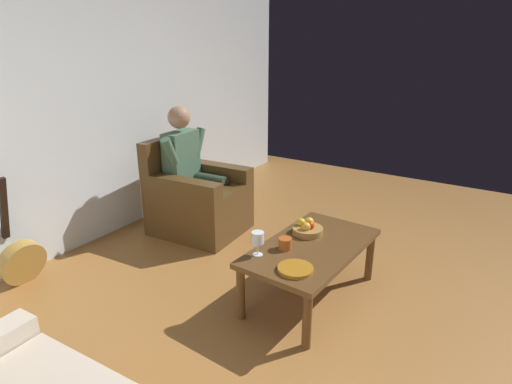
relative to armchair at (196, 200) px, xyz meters
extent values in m
plane|color=#97632F|center=(0.41, 2.08, -0.33)|extent=(6.68, 6.68, 0.00)
cube|color=silver|center=(0.41, -0.73, 0.93)|extent=(5.96, 0.06, 2.52)
cube|color=#4F3518|center=(0.00, 0.04, -0.13)|extent=(0.78, 0.89, 0.40)
cube|color=#4F3518|center=(-0.01, 0.10, 0.12)|extent=(0.46, 0.75, 0.10)
cube|color=#4F3518|center=(-0.29, 0.02, 0.19)|extent=(0.21, 0.86, 0.24)
cube|color=#4F3518|center=(0.28, 0.06, 0.19)|extent=(0.21, 0.86, 0.24)
cube|color=#4F3518|center=(0.02, -0.32, 0.34)|extent=(0.73, 0.17, 0.54)
cube|color=#476A51|center=(0.01, -0.15, 0.42)|extent=(0.39, 0.20, 0.51)
sphere|color=#A87A5B|center=(0.01, -0.15, 0.81)|extent=(0.22, 0.22, 0.22)
cylinder|color=#2F3F30|center=(-0.12, 0.05, 0.18)|extent=(0.16, 0.44, 0.13)
cylinder|color=#2F3F30|center=(-0.13, 0.27, -0.08)|extent=(0.12, 0.12, 0.50)
cylinder|color=#476A51|center=(-0.21, -0.12, 0.53)|extent=(0.21, 0.10, 0.29)
cylinder|color=#2F3F30|center=(0.11, 0.07, 0.18)|extent=(0.16, 0.44, 0.13)
cylinder|color=#2F3F30|center=(0.10, 0.28, -0.08)|extent=(0.12, 0.12, 0.50)
cylinder|color=#476A51|center=(0.23, -0.09, 0.53)|extent=(0.21, 0.10, 0.29)
cube|color=#56381B|center=(0.49, 1.50, 0.09)|extent=(1.15, 0.69, 0.04)
cylinder|color=#56381B|center=(0.00, 1.79, -0.13)|extent=(0.06, 0.06, 0.40)
cylinder|color=#56381B|center=(1.01, 1.72, -0.13)|extent=(0.06, 0.06, 0.40)
cylinder|color=#56381B|center=(-0.04, 1.27, -0.13)|extent=(0.06, 0.06, 0.40)
cylinder|color=#56381B|center=(0.98, 1.20, -0.13)|extent=(0.06, 0.06, 0.40)
cylinder|color=#AB8239|center=(1.52, -0.52, -0.15)|extent=(0.36, 0.18, 0.38)
cylinder|color=black|center=(1.52, -0.47, -0.13)|extent=(0.10, 0.03, 0.10)
cube|color=black|center=(1.52, -0.62, 0.29)|extent=(0.05, 0.15, 0.52)
cylinder|color=silver|center=(0.82, 1.24, 0.11)|extent=(0.07, 0.07, 0.01)
cylinder|color=silver|center=(0.82, 1.24, 0.16)|extent=(0.01, 0.01, 0.08)
cylinder|color=silver|center=(0.82, 1.24, 0.24)|extent=(0.09, 0.09, 0.08)
cylinder|color=#590C19|center=(0.82, 1.24, 0.22)|extent=(0.08, 0.08, 0.03)
cylinder|color=#A17739|center=(0.33, 1.39, 0.13)|extent=(0.23, 0.23, 0.05)
sphere|color=gold|center=(0.36, 1.39, 0.18)|extent=(0.07, 0.07, 0.07)
sphere|color=red|center=(0.33, 1.40, 0.18)|extent=(0.07, 0.07, 0.07)
sphere|color=gold|center=(0.26, 1.37, 0.18)|extent=(0.07, 0.07, 0.07)
sphere|color=gold|center=(0.31, 1.32, 0.18)|extent=(0.07, 0.07, 0.07)
cylinder|color=#A86B1C|center=(0.87, 1.56, 0.12)|extent=(0.23, 0.23, 0.02)
cylinder|color=#AF521D|center=(0.64, 1.36, 0.15)|extent=(0.10, 0.10, 0.08)
camera|label=1|loc=(3.05, 2.64, 1.52)|focal=29.88mm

